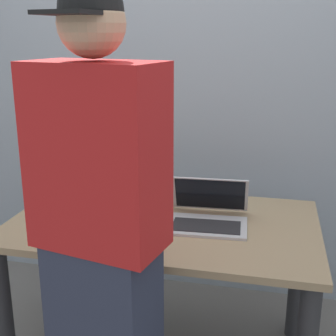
% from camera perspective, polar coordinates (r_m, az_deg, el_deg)
% --- Properties ---
extents(desk, '(1.38, 0.83, 0.75)m').
position_cam_1_polar(desk, '(2.15, -0.54, -10.00)').
color(desk, '#9E8460').
rests_on(desk, ground).
extents(laptop, '(0.37, 0.34, 0.19)m').
position_cam_1_polar(laptop, '(2.07, 4.96, -5.72)').
color(laptop, '#B7BABC').
rests_on(laptop, desk).
extents(beer_bottle_amber, '(0.08, 0.08, 0.29)m').
position_cam_1_polar(beer_bottle_amber, '(2.15, -5.80, -2.90)').
color(beer_bottle_amber, '#1E5123').
rests_on(beer_bottle_amber, desk).
extents(beer_bottle_dark, '(0.06, 0.06, 0.31)m').
position_cam_1_polar(beer_bottle_dark, '(2.25, -4.37, -1.54)').
color(beer_bottle_dark, brown).
rests_on(beer_bottle_dark, desk).
extents(beer_bottle_green, '(0.07, 0.07, 0.27)m').
position_cam_1_polar(beer_bottle_green, '(2.23, -0.40, -2.20)').
color(beer_bottle_green, '#333333').
rests_on(beer_bottle_green, desk).
extents(beer_bottle_brown, '(0.06, 0.06, 0.32)m').
position_cam_1_polar(beer_bottle_brown, '(2.16, -2.41, -2.37)').
color(beer_bottle_brown, '#472B14').
rests_on(beer_bottle_brown, desk).
extents(person_figure, '(0.45, 0.34, 1.72)m').
position_cam_1_polar(person_figure, '(1.55, -8.22, -10.45)').
color(person_figure, '#2D3347').
rests_on(person_figure, ground).
extents(back_wall, '(6.00, 0.10, 2.60)m').
position_cam_1_polar(back_wall, '(2.73, 3.45, 10.78)').
color(back_wall, '#99A3AD').
rests_on(back_wall, ground).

